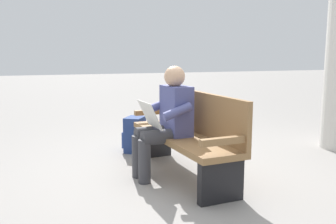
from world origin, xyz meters
The scene contains 4 objects.
ground_plane centered at (0.00, 0.00, 0.00)m, with size 40.00×40.00×0.00m, color gray.
bench_near centered at (0.01, -0.07, 0.46)m, with size 1.83×0.61×0.90m.
person_seated centered at (0.02, 0.16, 0.63)m, with size 0.59×0.59×1.18m.
backpack centered at (1.12, 0.24, 0.23)m, with size 0.36×0.36×0.47m.
Camera 1 is at (-3.59, 1.42, 1.31)m, focal length 39.66 mm.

